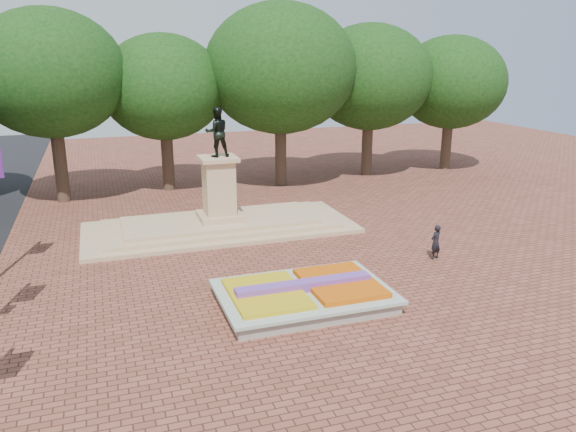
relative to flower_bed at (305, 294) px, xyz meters
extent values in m
plane|color=brown|center=(-1.03, 2.00, -0.38)|extent=(90.00, 90.00, 0.00)
cube|color=gray|center=(-0.03, 0.00, -0.15)|extent=(6.00, 4.00, 0.45)
cube|color=beige|center=(-0.03, 0.00, 0.12)|extent=(6.30, 4.30, 0.12)
cube|color=#DE5C0C|center=(1.42, 0.00, 0.25)|extent=(2.60, 3.40, 0.22)
cube|color=yellow|center=(-1.48, 0.00, 0.24)|extent=(2.60, 3.40, 0.18)
cube|color=#67399C|center=(-0.03, 0.00, 0.34)|extent=(5.20, 0.55, 0.38)
cube|color=tan|center=(-1.03, 10.00, -0.28)|extent=(14.00, 6.00, 0.20)
cube|color=tan|center=(-1.03, 10.00, -0.08)|extent=(12.00, 5.00, 0.20)
cube|color=tan|center=(-1.03, 10.00, 0.12)|extent=(10.00, 4.00, 0.20)
cube|color=tan|center=(-1.03, 10.00, 0.37)|extent=(2.20, 2.20, 0.30)
cube|color=tan|center=(-1.03, 10.00, 1.92)|extent=(1.50, 1.50, 2.80)
cube|color=tan|center=(-1.03, 10.00, 3.42)|extent=(1.90, 1.90, 0.20)
imported|color=black|center=(-1.03, 10.00, 4.77)|extent=(1.22, 0.95, 2.50)
cylinder|color=#36291D|center=(-9.03, 20.00, 1.62)|extent=(0.80, 0.80, 4.00)
ellipsoid|color=#0E330E|center=(-9.03, 20.00, 6.32)|extent=(8.80, 8.80, 7.48)
cylinder|color=#36291D|center=(-2.03, 20.00, 1.62)|extent=(0.80, 0.80, 4.00)
ellipsoid|color=#0E330E|center=(-2.03, 20.00, 6.32)|extent=(8.80, 8.80, 7.48)
cylinder|color=#36291D|center=(4.97, 20.00, 1.62)|extent=(0.80, 0.80, 4.00)
ellipsoid|color=#0E330E|center=(4.97, 20.00, 6.32)|extent=(8.80, 8.80, 7.48)
cylinder|color=#36291D|center=(11.97, 20.00, 1.62)|extent=(0.80, 0.80, 4.00)
ellipsoid|color=#0E330E|center=(11.97, 20.00, 6.32)|extent=(8.80, 8.80, 7.48)
cylinder|color=#36291D|center=(18.97, 20.00, 1.62)|extent=(0.80, 0.80, 4.00)
ellipsoid|color=#0E330E|center=(18.97, 20.00, 6.32)|extent=(8.80, 8.80, 7.48)
imported|color=black|center=(7.26, 2.56, 0.42)|extent=(0.68, 0.56, 1.59)
camera|label=1|loc=(-6.78, -17.95, 8.65)|focal=35.00mm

